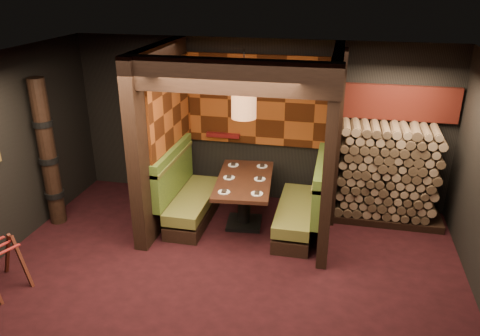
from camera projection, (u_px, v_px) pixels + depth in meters
The scene contains 18 objects.
floor at pixel (219, 285), 6.20m from camera, with size 6.50×5.50×0.02m, color black.
ceiling at pixel (214, 68), 5.10m from camera, with size 6.50×5.50×0.02m, color black.
wall_back at pixel (258, 122), 8.14m from camera, with size 6.50×0.02×2.85m, color black.
partition_left at pixel (162, 137), 7.41m from camera, with size 0.20×2.20×2.85m, color black.
partition_right at pixel (331, 148), 6.93m from camera, with size 0.15×2.10×2.85m, color black.
header_beam at pixel (228, 76), 5.82m from camera, with size 2.85×0.18×0.44m, color black.
tapa_back_panel at pixel (256, 100), 7.95m from camera, with size 2.40×0.06×1.55m, color #914217.
tapa_side_panel at pixel (171, 108), 7.38m from camera, with size 0.04×1.85×1.45m, color #914217.
lacquer_shelf at pixel (223, 135), 8.25m from camera, with size 0.60×0.12×0.07m, color #5D0F11.
booth_bench_left at pixel (188, 197), 7.72m from camera, with size 0.68×1.60×1.14m.
booth_bench_right at pixel (303, 209), 7.35m from camera, with size 0.68×1.60×1.14m.
dining_table at pixel (244, 192), 7.47m from camera, with size 1.00×1.63×0.82m.
place_settings at pixel (244, 178), 7.37m from camera, with size 0.78×1.29×0.03m.
pendant_lamp at pixel (244, 103), 6.86m from camera, with size 0.37×0.37×1.02m.
totem_column at pixel (48, 155), 7.34m from camera, with size 0.31×0.31×2.40m.
firewood_stack at pixel (392, 174), 7.55m from camera, with size 1.73×0.70×1.64m.
mosaic_header at pixel (399, 103), 7.42m from camera, with size 1.83×0.10×0.56m, color maroon.
bay_front_post at pixel (338, 143), 7.14m from camera, with size 0.08×0.08×2.85m, color black.
Camera 1 is at (1.38, -4.95, 3.81)m, focal length 35.00 mm.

